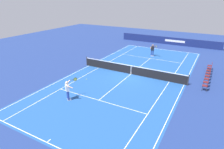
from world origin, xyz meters
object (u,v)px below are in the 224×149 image
Objects in this scene: spectator_chair_1 at (210,68)px; spectator_chair_7 at (206,85)px; spectator_chair_2 at (210,70)px; spectator_chair_3 at (209,73)px; tennis_player_near at (68,89)px; spectator_chair_0 at (211,65)px; spectator_chair_5 at (208,78)px; tennis_ball at (86,79)px; spectator_chair_6 at (207,82)px; tennis_player_far at (153,50)px; tennis_net at (131,70)px; spectator_chair_4 at (208,75)px.

spectator_chair_7 is at bearing 0.00° from spectator_chair_1.
spectator_chair_2 is 1.00× the size of spectator_chair_3.
spectator_chair_7 is at bearing 126.91° from tennis_player_near.
spectator_chair_0 and spectator_chair_7 have the same top height.
spectator_chair_1 is 1.00× the size of spectator_chair_5.
spectator_chair_5 is at bearing 114.33° from tennis_ball.
spectator_chair_7 is at bearing 0.00° from spectator_chair_6.
tennis_ball is at bearing -16.30° from tennis_player_far.
spectator_chair_3 is (0.86, 0.00, 0.00)m from spectator_chair_2.
tennis_net is 6.89× the size of tennis_player_far.
spectator_chair_1 is 1.00× the size of spectator_chair_2.
spectator_chair_6 is (-8.00, 9.51, -0.41)m from tennis_player_near.
spectator_chair_6 is at bearing 180.00° from spectator_chair_7.
spectator_chair_3 is at bearing 180.00° from spectator_chair_7.
tennis_player_near is 14.89m from spectator_chair_2.
tennis_player_near is 13.00m from spectator_chair_5.
tennis_player_far is 8.72m from spectator_chair_3.
spectator_chair_4 is 2.59m from spectator_chair_7.
spectator_chair_0 is 3.45m from spectator_chair_4.
tennis_player_near is at bearing -41.92° from spectator_chair_3.
spectator_chair_6 is at bearing 0.00° from spectator_chair_1.
spectator_chair_4 and spectator_chair_7 have the same top height.
spectator_chair_5 is at bearing 0.00° from spectator_chair_4.
spectator_chair_0 is 5.17m from spectator_chair_6.
spectator_chair_3 is at bearing 112.67° from tennis_net.
spectator_chair_5 is (4.31, 0.00, 0.00)m from spectator_chair_0.
spectator_chair_1 is (-4.79, 7.34, 0.03)m from tennis_net.
spectator_chair_2 is at bearing 0.00° from spectator_chair_1.
spectator_chair_3 is at bearing 180.00° from spectator_chair_6.
tennis_player_near is 15.56m from spectator_chair_1.
spectator_chair_1 is at bearing 180.00° from spectator_chair_7.
tennis_player_near is 1.93× the size of spectator_chair_4.
spectator_chair_3 is (1.72, 0.00, 0.00)m from spectator_chair_1.
spectator_chair_7 is at bearing 43.15° from tennis_player_far.
spectator_chair_1 and spectator_chair_6 have the same top height.
spectator_chair_5 is at bearing 100.37° from tennis_net.
tennis_net is at bearing -79.63° from spectator_chair_5.
spectator_chair_2 and spectator_chair_3 have the same top height.
spectator_chair_3 is 1.72m from spectator_chair_5.
tennis_player_far is 1.93× the size of spectator_chair_0.
tennis_player_near is at bearing -49.91° from spectator_chair_6.
spectator_chair_5 is (-8.86, 9.51, -0.41)m from tennis_player_near.
spectator_chair_2 is at bearing 180.00° from spectator_chair_4.
spectator_chair_2 is (-11.45, 9.51, -0.41)m from tennis_player_near.
tennis_player_far is at bearing -116.04° from spectator_chair_2.
spectator_chair_6 is at bearing 110.38° from tennis_ball.
spectator_chair_7 is at bearing 106.22° from tennis_ball.
tennis_ball is 0.08× the size of spectator_chair_0.
tennis_player_far is 1.93× the size of spectator_chair_7.
spectator_chair_6 is (-0.48, 7.34, 0.03)m from tennis_net.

